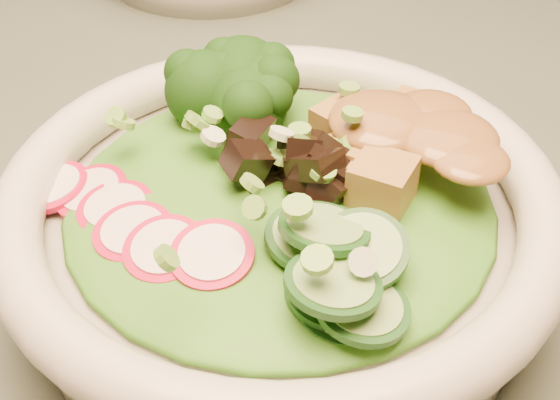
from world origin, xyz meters
The scene contains 10 objects.
dining_table centered at (0.00, 0.00, 0.64)m, with size 1.20×0.80×0.75m.
salad_bowl centered at (0.18, -0.05, 0.79)m, with size 0.29×0.29×0.08m.
lettuce_bed centered at (0.18, -0.05, 0.81)m, with size 0.22×0.22×0.03m, color #2E6916.
broccoli_florets centered at (0.12, -0.01, 0.83)m, with size 0.09×0.08×0.05m, color black, non-canonical shape.
radish_slices centered at (0.14, -0.11, 0.82)m, with size 0.12×0.04×0.02m, color #B80E33, non-canonical shape.
cucumber_slices centered at (0.24, -0.09, 0.83)m, with size 0.08×0.08×0.04m, color #7BA65C, non-canonical shape.
mushroom_heap centered at (0.19, -0.04, 0.83)m, with size 0.08×0.08×0.04m, color black, non-canonical shape.
tofu_cubes centered at (0.22, 0.01, 0.83)m, with size 0.10×0.06×0.04m, color #A48036, non-canonical shape.
peanut_sauce centered at (0.22, 0.01, 0.84)m, with size 0.08×0.06×0.02m, color brown.
scallion_garnish centered at (0.18, -0.05, 0.84)m, with size 0.21×0.21×0.03m, color #6AA93B, non-canonical shape.
Camera 1 is at (0.36, -0.29, 1.07)m, focal length 50.00 mm.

